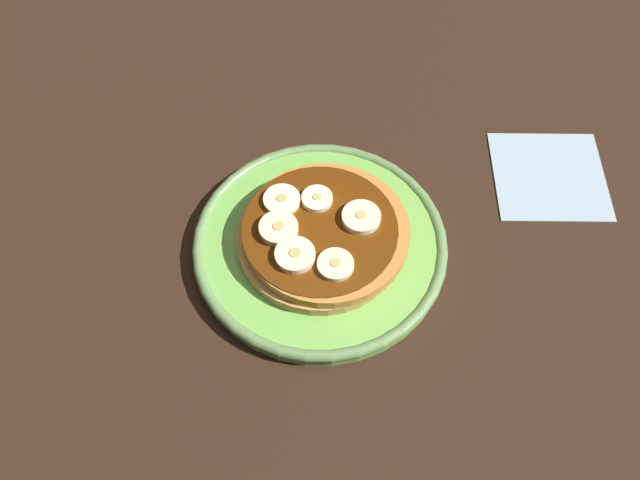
% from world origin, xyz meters
% --- Properties ---
extents(ground_plane, '(1.40, 1.40, 0.03)m').
position_xyz_m(ground_plane, '(0.00, 0.00, -0.01)').
color(ground_plane, black).
extents(plate, '(0.23, 0.23, 0.02)m').
position_xyz_m(plate, '(0.00, 0.00, 0.01)').
color(plate, '#72B74C').
rests_on(plate, ground_plane).
extents(pancake_stack, '(0.15, 0.15, 0.02)m').
position_xyz_m(pancake_stack, '(0.00, 0.00, 0.03)').
color(pancake_stack, tan).
rests_on(pancake_stack, plate).
extents(banana_slice_0, '(0.03, 0.03, 0.01)m').
position_xyz_m(banana_slice_0, '(0.00, 0.03, 0.04)').
color(banana_slice_0, '#EDF1BE').
rests_on(banana_slice_0, pancake_stack).
extents(banana_slice_1, '(0.03, 0.03, 0.01)m').
position_xyz_m(banana_slice_1, '(0.04, 0.01, 0.04)').
color(banana_slice_1, '#FEF1B6').
rests_on(banana_slice_1, pancake_stack).
extents(banana_slice_2, '(0.03, 0.03, 0.01)m').
position_xyz_m(banana_slice_2, '(-0.04, -0.00, 0.04)').
color(banana_slice_2, beige).
rests_on(banana_slice_2, pancake_stack).
extents(banana_slice_3, '(0.04, 0.04, 0.01)m').
position_xyz_m(banana_slice_3, '(-0.02, -0.03, 0.04)').
color(banana_slice_3, '#F9E6B7').
rests_on(banana_slice_3, pancake_stack).
extents(banana_slice_4, '(0.03, 0.03, 0.01)m').
position_xyz_m(banana_slice_4, '(-0.03, 0.03, 0.04)').
color(banana_slice_4, '#F3EFBF').
rests_on(banana_slice_4, pancake_stack).
extents(banana_slice_5, '(0.03, 0.03, 0.01)m').
position_xyz_m(banana_slice_5, '(0.01, -0.04, 0.04)').
color(banana_slice_5, '#FBE6B2').
rests_on(banana_slice_5, pancake_stack).
extents(napkin, '(0.12, 0.12, 0.00)m').
position_xyz_m(napkin, '(0.24, 0.07, 0.00)').
color(napkin, '#99B2BF').
rests_on(napkin, ground_plane).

